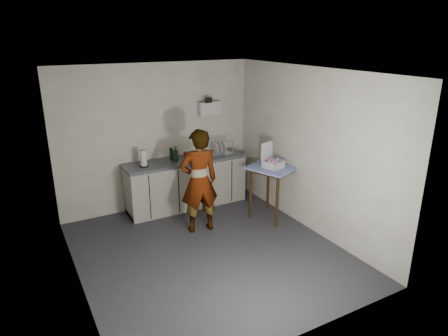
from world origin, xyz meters
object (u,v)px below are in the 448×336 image
standing_man (199,181)px  dish_rack (220,151)px  side_table (273,173)px  soap_bottle (175,154)px  soda_can (185,155)px  kitchen_counter (186,184)px  bakery_box (273,162)px  paper_towel (143,159)px  dark_bottle (171,154)px

standing_man → dish_rack: standing_man is taller
side_table → soap_bottle: size_ratio=3.44×
side_table → soda_can: size_ratio=8.00×
kitchen_counter → bakery_box: 1.71m
side_table → paper_towel: 2.21m
kitchen_counter → bakery_box: size_ratio=5.51×
dark_bottle → kitchen_counter: bearing=-15.1°
standing_man → bakery_box: size_ratio=4.16×
side_table → paper_towel: bearing=128.0°
standing_man → paper_towel: (-0.58, 0.95, 0.20)m
standing_man → dark_bottle: (-0.03, 1.06, 0.17)m
side_table → dark_bottle: (-1.34, 1.23, 0.21)m
side_table → soap_bottle: soap_bottle is taller
standing_man → soap_bottle: bearing=-82.5°
dark_bottle → soda_can: bearing=-3.9°
soda_can → kitchen_counter: bearing=-113.7°
dish_rack → bakery_box: size_ratio=1.02×
soda_can → paper_towel: size_ratio=0.41×
dish_rack → side_table: bearing=-70.6°
kitchen_counter → paper_towel: paper_towel is taller
dark_bottle → dish_rack: size_ratio=0.54×
soap_bottle → dish_rack: dish_rack is taller
kitchen_counter → side_table: (1.10, -1.17, 0.39)m
side_table → soda_can: soda_can is taller
bakery_box → standing_man: bearing=154.2°
bakery_box → paper_towel: bearing=131.3°
paper_towel → dish_rack: bearing=0.9°
soap_bottle → soda_can: size_ratio=2.33×
dark_bottle → paper_towel: (-0.55, -0.11, 0.03)m
dark_bottle → side_table: bearing=-42.6°
side_table → bakery_box: 0.22m
side_table → standing_man: 1.32m
standing_man → paper_towel: size_ratio=5.88×
dish_rack → kitchen_counter: bearing=178.5°
soda_can → dark_bottle: size_ratio=0.53×
kitchen_counter → dish_rack: size_ratio=5.41×
paper_towel → side_table: bearing=-30.9°
side_table → dish_rack: bearing=88.3°
dark_bottle → bakery_box: 1.81m
dark_bottle → paper_towel: size_ratio=0.77×
soap_bottle → paper_towel: (-0.58, 0.00, 0.00)m
dish_rack → bakery_box: (0.37, -1.18, 0.05)m
dark_bottle → bakery_box: bearing=-44.0°
soda_can → bakery_box: size_ratio=0.29×
standing_man → paper_towel: bearing=-51.0°
soda_can → bakery_box: (1.04, -1.24, 0.06)m
soap_bottle → bakery_box: (1.27, -1.15, -0.02)m
soap_bottle → bakery_box: bakery_box is taller
soap_bottle → dish_rack: (0.90, 0.02, -0.07)m
standing_man → dark_bottle: bearing=-80.7°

